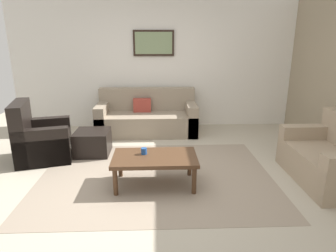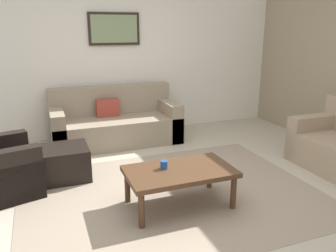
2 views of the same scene
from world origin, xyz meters
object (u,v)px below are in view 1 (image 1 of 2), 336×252
at_px(armchair_leather, 39,141).
at_px(ottoman, 93,142).
at_px(couch_main, 147,118).
at_px(couch_loveseat, 336,160).
at_px(coffee_table, 155,160).
at_px(framed_artwork, 154,43).
at_px(cup, 144,151).

distance_m(armchair_leather, ottoman, 0.83).
height_order(couch_main, couch_loveseat, same).
distance_m(couch_main, armchair_leather, 2.19).
bearing_deg(couch_loveseat, coffee_table, -179.54).
bearing_deg(framed_artwork, ottoman, -122.54).
height_order(coffee_table, framed_artwork, framed_artwork).
xyz_separation_m(couch_main, ottoman, (-0.88, -1.20, -0.10)).
xyz_separation_m(armchair_leather, coffee_table, (1.85, -0.94, 0.05)).
relative_size(ottoman, cup, 6.60).
bearing_deg(couch_loveseat, cup, 178.78).
bearing_deg(coffee_table, framed_artwork, 90.32).
xyz_separation_m(couch_main, couch_loveseat, (2.62, -2.32, -0.00)).
bearing_deg(cup, couch_loveseat, -1.22).
bearing_deg(couch_loveseat, framed_artwork, 132.04).
bearing_deg(couch_loveseat, ottoman, 162.30).
xyz_separation_m(couch_main, framed_artwork, (0.15, 0.42, 1.49)).
relative_size(armchair_leather, ottoman, 1.73).
distance_m(couch_main, cup, 2.27).
height_order(couch_loveseat, cup, couch_loveseat).
bearing_deg(armchair_leather, cup, -26.88).
bearing_deg(couch_main, ottoman, -126.28).
bearing_deg(ottoman, cup, -49.51).
xyz_separation_m(cup, framed_artwork, (0.13, 2.69, 1.33)).
bearing_deg(couch_loveseat, armchair_leather, 167.91).
xyz_separation_m(ottoman, framed_artwork, (1.04, 1.62, 1.58)).
bearing_deg(ottoman, couch_main, 53.72).
xyz_separation_m(couch_loveseat, framed_artwork, (-2.47, 2.74, 1.49)).
height_order(armchair_leather, framed_artwork, framed_artwork).
bearing_deg(cup, coffee_table, -27.84).
distance_m(couch_loveseat, coffee_table, 2.46).
relative_size(coffee_table, framed_artwork, 1.30).
relative_size(armchair_leather, cup, 11.39).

